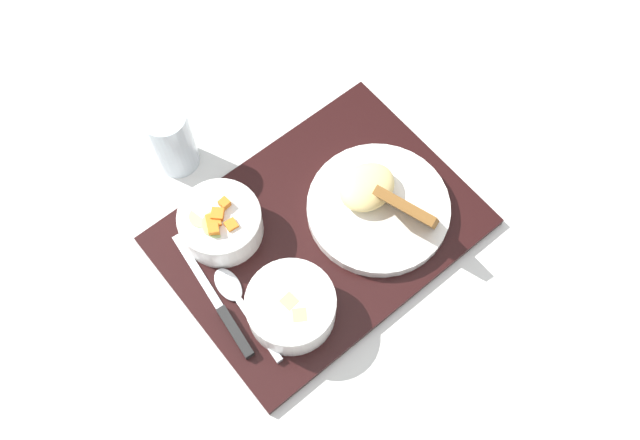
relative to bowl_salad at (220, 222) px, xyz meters
name	(u,v)px	position (x,y,z in m)	size (l,w,h in m)	color
ground_plane	(320,233)	(0.11, -0.08, -0.04)	(4.00, 4.00, 0.00)	silver
serving_tray	(320,231)	(0.11, -0.08, -0.04)	(0.43, 0.32, 0.01)	black
bowl_salad	(220,222)	(0.00, 0.00, 0.00)	(0.11, 0.11, 0.06)	white
bowl_soup	(291,306)	(0.01, -0.15, 0.00)	(0.12, 0.12, 0.05)	white
plate_main	(379,205)	(0.19, -0.10, -0.01)	(0.20, 0.20, 0.09)	white
knife	(225,316)	(-0.07, -0.11, -0.02)	(0.02, 0.20, 0.01)	silver
spoon	(239,301)	(-0.04, -0.10, -0.02)	(0.03, 0.15, 0.01)	silver
glass_water	(172,142)	(0.01, 0.14, 0.01)	(0.06, 0.06, 0.11)	silver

